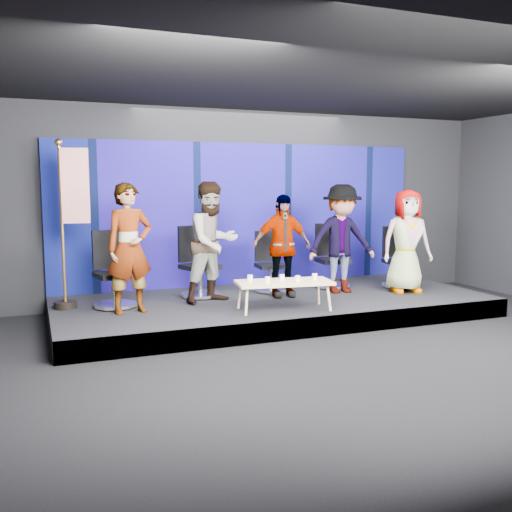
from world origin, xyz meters
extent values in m
plane|color=black|center=(0.00, 0.00, 0.00)|extent=(10.00, 10.00, 0.00)
cube|color=black|center=(0.00, 4.00, 1.75)|extent=(10.00, 0.02, 3.50)
cube|color=black|center=(0.00, 0.00, 3.50)|extent=(10.00, 8.00, 0.02)
cube|color=black|center=(0.00, 2.50, 0.15)|extent=(7.00, 3.00, 0.30)
cube|color=#071353|center=(0.00, 3.95, 1.60)|extent=(7.00, 0.08, 2.60)
cylinder|color=silver|center=(-2.54, 2.66, 0.33)|extent=(0.78, 0.78, 0.07)
cylinder|color=silver|center=(-2.54, 2.66, 0.58)|extent=(0.08, 0.08, 0.44)
cube|color=black|center=(-2.54, 2.66, 0.80)|extent=(0.62, 0.62, 0.08)
cube|color=black|center=(-2.60, 2.92, 1.16)|extent=(0.48, 0.15, 0.60)
imported|color=black|center=(-2.38, 2.25, 1.24)|extent=(0.76, 0.58, 1.88)
cylinder|color=silver|center=(-1.12, 2.98, 0.33)|extent=(0.84, 0.84, 0.07)
cylinder|color=silver|center=(-1.12, 2.98, 0.59)|extent=(0.08, 0.08, 0.44)
cube|color=black|center=(-1.12, 2.98, 0.81)|extent=(0.67, 0.67, 0.08)
cube|color=black|center=(-1.21, 3.23, 1.17)|extent=(0.48, 0.21, 0.60)
imported|color=black|center=(-1.03, 2.54, 1.25)|extent=(1.10, 0.98, 1.90)
cylinder|color=silver|center=(0.15, 2.99, 0.33)|extent=(0.63, 0.63, 0.06)
cylinder|color=silver|center=(0.15, 2.99, 0.55)|extent=(0.07, 0.07, 0.39)
cube|color=black|center=(0.15, 2.99, 0.75)|extent=(0.50, 0.50, 0.07)
cube|color=black|center=(0.17, 3.23, 1.07)|extent=(0.43, 0.08, 0.54)
imported|color=black|center=(0.15, 2.54, 1.15)|extent=(1.02, 0.49, 1.69)
cylinder|color=silver|center=(1.33, 2.94, 0.33)|extent=(0.70, 0.70, 0.06)
cylinder|color=silver|center=(1.33, 2.94, 0.58)|extent=(0.08, 0.08, 0.43)
cube|color=black|center=(1.33, 2.94, 0.79)|extent=(0.56, 0.56, 0.08)
cube|color=black|center=(1.35, 3.20, 1.15)|extent=(0.48, 0.09, 0.59)
imported|color=black|center=(1.25, 2.50, 1.23)|extent=(1.25, 0.79, 1.85)
cylinder|color=silver|center=(2.47, 2.53, 0.33)|extent=(0.73, 0.73, 0.06)
cylinder|color=silver|center=(2.47, 2.53, 0.57)|extent=(0.07, 0.07, 0.41)
cube|color=black|center=(2.47, 2.53, 0.77)|extent=(0.58, 0.58, 0.07)
cube|color=black|center=(2.52, 2.77, 1.11)|extent=(0.45, 0.14, 0.56)
imported|color=black|center=(2.30, 2.11, 1.18)|extent=(0.96, 0.73, 1.77)
cube|color=tan|center=(-0.23, 1.59, 0.71)|extent=(1.48, 0.79, 0.04)
cylinder|color=tan|center=(-0.88, 1.45, 0.50)|extent=(0.04, 0.04, 0.39)
cylinder|color=tan|center=(-0.81, 1.91, 0.50)|extent=(0.04, 0.04, 0.39)
cylinder|color=tan|center=(0.34, 1.27, 0.50)|extent=(0.04, 0.04, 0.39)
cylinder|color=tan|center=(0.41, 1.73, 0.50)|extent=(0.04, 0.04, 0.39)
cylinder|color=white|center=(-0.72, 1.73, 0.78)|extent=(0.08, 0.08, 0.10)
cylinder|color=white|center=(-0.52, 1.53, 0.78)|extent=(0.08, 0.08, 0.09)
cylinder|color=white|center=(-0.23, 1.67, 0.78)|extent=(0.07, 0.07, 0.09)
cylinder|color=white|center=(-0.07, 1.46, 0.78)|extent=(0.07, 0.07, 0.09)
cylinder|color=white|center=(0.24, 1.54, 0.78)|extent=(0.08, 0.08, 0.09)
cylinder|color=black|center=(-3.25, 2.89, 0.35)|extent=(0.33, 0.33, 0.10)
cylinder|color=#C5873F|center=(-3.25, 2.89, 1.56)|extent=(0.05, 0.05, 2.30)
sphere|color=#C5873F|center=(-3.25, 2.89, 2.76)|extent=(0.12, 0.12, 0.12)
cube|color=#B51714|center=(-3.05, 2.84, 2.13)|extent=(0.40, 0.12, 1.10)
camera|label=1|loc=(-3.66, -5.98, 2.15)|focal=40.00mm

